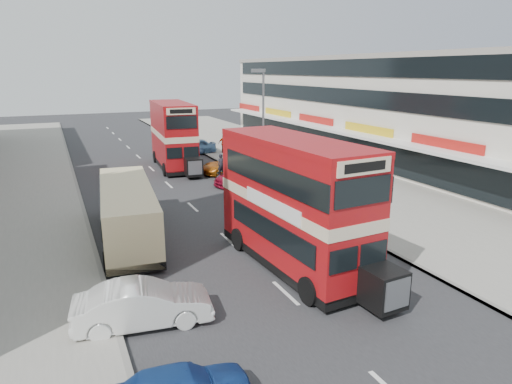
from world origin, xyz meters
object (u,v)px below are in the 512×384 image
car_right_b (231,165)px  pedestrian_near (288,174)px  street_lamp (262,117)px  cyclist (222,171)px  car_left_front (143,305)px  car_right_c (193,147)px  coach (128,210)px  bus_second (173,135)px  pedestrian_far (224,143)px  car_right_a (243,176)px  bus_main (294,203)px

car_right_b → pedestrian_near: 6.57m
street_lamp → cyclist: bearing=146.4°
car_left_front → car_right_c: bearing=-11.8°
coach → pedestrian_near: size_ratio=5.03×
bus_second → cyclist: (2.01, -6.08, -2.08)m
street_lamp → pedestrian_far: street_lamp is taller
bus_second → pedestrian_near: 11.84m
car_right_a → pedestrian_near: size_ratio=2.34×
car_left_front → pedestrian_near: pedestrian_near is taller
bus_second → cyclist: 6.73m
street_lamp → car_right_c: (-1.35, 13.05, -4.03)m
car_right_a → car_right_c: 13.18m
bus_main → street_lamp: bearing=-113.5°
bus_second → car_right_a: (2.99, -7.91, -2.13)m
bus_second → car_right_c: bearing=-116.8°
cyclist → bus_main: bearing=-105.1°
street_lamp → car_right_b: street_lamp is taller
car_right_a → pedestrian_far: size_ratio=2.46×
coach → car_right_a: (9.30, 7.69, -0.82)m
pedestrian_far → pedestrian_near: bearing=-86.7°
bus_main → pedestrian_far: bus_main is taller
coach → car_left_front: bearing=-90.3°
street_lamp → bus_main: size_ratio=0.85×
car_right_a → street_lamp: bearing=86.8°
bus_second → bus_main: bearing=93.3°
coach → car_right_a: coach is taller
car_right_a → cyclist: cyclist is taller
pedestrian_far → car_right_c: bearing=164.6°
bus_main → cyclist: bearing=-102.7°
coach → cyclist: (8.32, 9.52, -0.77)m
coach → car_right_a: bearing=45.3°
car_right_c → bus_main: bearing=-4.5°
car_left_front → cyclist: size_ratio=2.19×
street_lamp → car_right_a: 4.44m
coach → cyclist: bearing=54.5°
coach → pedestrian_far: size_ratio=5.30×
car_left_front → car_right_b: (10.71, 19.65, -0.06)m
coach → pedestrian_near: bearing=29.6°
street_lamp → pedestrian_near: bearing=-73.9°
bus_main → pedestrian_near: 12.84m
coach → car_left_front: 8.26m
pedestrian_far → street_lamp: bearing=-91.0°
street_lamp → car_right_c: size_ratio=1.83×
street_lamp → car_right_b: (-1.04, 3.65, -4.12)m
bus_second → car_right_c: size_ratio=2.19×
street_lamp → bus_main: 14.99m
car_left_front → pedestrian_far: size_ratio=2.46×
car_left_front → pedestrian_near: 18.30m
bus_second → car_right_a: bearing=115.4°
bus_second → car_right_b: bearing=135.2°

